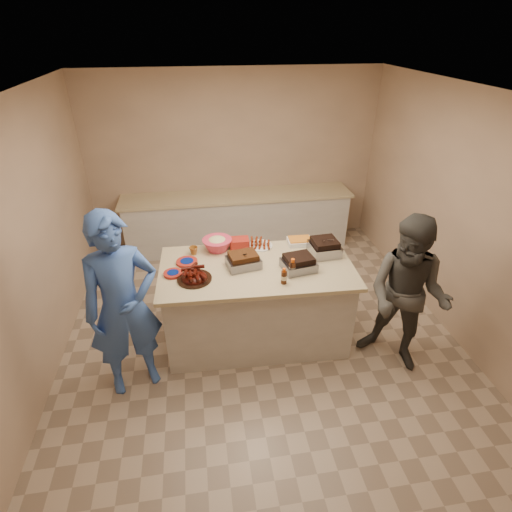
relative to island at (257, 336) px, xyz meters
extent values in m
cube|color=#47230F|center=(-0.14, 0.02, 0.98)|extent=(0.38, 0.31, 0.10)
cube|color=black|center=(0.42, -0.12, 0.98)|extent=(0.37, 0.33, 0.10)
cube|color=gray|center=(0.79, 0.14, 0.98)|extent=(0.33, 0.33, 0.12)
cylinder|color=silver|center=(0.11, 0.43, 0.98)|extent=(0.34, 0.34, 0.05)
cube|color=orange|center=(0.58, 0.42, 0.98)|extent=(0.29, 0.21, 0.07)
cylinder|color=#391A0A|center=(0.22, -0.35, 0.98)|extent=(0.06, 0.06, 0.17)
cylinder|color=#391A0A|center=(0.33, -0.23, 0.98)|extent=(0.07, 0.07, 0.20)
cylinder|color=yellow|center=(-0.27, 0.18, 0.98)|extent=(0.05, 0.05, 0.13)
imported|color=silver|center=(-0.02, 0.19, 0.98)|extent=(0.12, 0.04, 0.12)
cylinder|color=maroon|center=(-0.73, 0.19, 0.98)|extent=(0.24, 0.24, 0.03)
cylinder|color=maroon|center=(-0.88, -0.02, 0.98)|extent=(0.20, 0.20, 0.03)
imported|color=brown|center=(-0.66, 0.37, 0.98)|extent=(0.10, 0.09, 0.10)
cube|color=maroon|center=(-0.13, 0.44, 0.98)|extent=(0.22, 0.17, 0.11)
imported|color=#3C65BE|center=(-1.33, -0.48, 0.00)|extent=(1.28, 2.03, 0.46)
imported|color=#474641|center=(1.43, -0.61, 0.00)|extent=(1.80, 1.82, 0.65)
camera|label=1|loc=(-0.57, -3.56, 3.24)|focal=28.00mm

